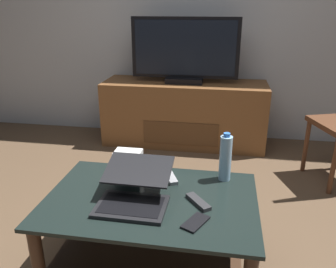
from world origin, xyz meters
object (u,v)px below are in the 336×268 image
(television, at_px, (185,52))
(tv_remote, at_px, (198,202))
(coffee_table, at_px, (152,222))
(soundbar_remote, at_px, (170,177))
(cell_phone, at_px, (195,222))
(water_bottle_near, at_px, (225,158))
(media_cabinet, at_px, (184,113))
(laptop, at_px, (134,191))
(router_box, at_px, (128,164))

(television, distance_m, tv_remote, 1.91)
(coffee_table, height_order, soundbar_remote, soundbar_remote)
(cell_phone, bearing_deg, water_bottle_near, 101.52)
(media_cabinet, xyz_separation_m, laptop, (-0.01, -1.88, 0.19))
(coffee_table, xyz_separation_m, media_cabinet, (-0.06, 1.83, 0.01))
(coffee_table, xyz_separation_m, router_box, (-0.17, 0.21, 0.21))
(television, relative_size, laptop, 2.67)
(router_box, xyz_separation_m, soundbar_remote, (0.23, 0.01, -0.06))
(coffee_table, bearing_deg, media_cabinet, 91.99)
(television, height_order, router_box, television)
(television, bearing_deg, cell_phone, -81.52)
(laptop, height_order, router_box, laptop)
(cell_phone, distance_m, soundbar_remote, 0.42)
(television, bearing_deg, soundbar_remote, -85.60)
(water_bottle_near, bearing_deg, tv_remote, -113.64)
(media_cabinet, distance_m, router_box, 1.64)
(media_cabinet, relative_size, television, 1.57)
(laptop, bearing_deg, soundbar_remote, 62.68)
(router_box, distance_m, cell_phone, 0.56)
(television, height_order, tv_remote, television)
(router_box, height_order, tv_remote, router_box)
(router_box, bearing_deg, water_bottle_near, 5.43)
(laptop, relative_size, cell_phone, 2.70)
(laptop, bearing_deg, media_cabinet, 89.68)
(laptop, xyz_separation_m, router_box, (-0.10, 0.25, 0.02))
(laptop, height_order, tv_remote, laptop)
(coffee_table, bearing_deg, soundbar_remote, 74.44)
(television, xyz_separation_m, cell_phone, (0.30, -1.98, -0.47))
(media_cabinet, relative_size, cell_phone, 11.31)
(router_box, bearing_deg, cell_phone, -43.12)
(television, xyz_separation_m, water_bottle_near, (0.41, -1.56, -0.35))
(router_box, bearing_deg, television, 86.08)
(coffee_table, xyz_separation_m, television, (-0.06, 1.81, 0.61))
(coffee_table, height_order, television, television)
(water_bottle_near, bearing_deg, television, 104.85)
(water_bottle_near, bearing_deg, cell_phone, -105.19)
(tv_remote, bearing_deg, router_box, 113.18)
(coffee_table, xyz_separation_m, soundbar_remote, (0.06, 0.21, 0.15))
(laptop, height_order, water_bottle_near, water_bottle_near)
(water_bottle_near, bearing_deg, coffee_table, -143.59)
(router_box, xyz_separation_m, water_bottle_near, (0.52, 0.05, 0.05))
(router_box, bearing_deg, media_cabinet, 86.13)
(water_bottle_near, bearing_deg, media_cabinet, 104.66)
(router_box, distance_m, water_bottle_near, 0.53)
(coffee_table, relative_size, cell_phone, 7.40)
(coffee_table, bearing_deg, router_box, 129.94)
(media_cabinet, distance_m, television, 0.60)
(tv_remote, bearing_deg, soundbar_remote, 88.90)
(coffee_table, bearing_deg, cell_phone, -36.62)
(water_bottle_near, height_order, soundbar_remote, water_bottle_near)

